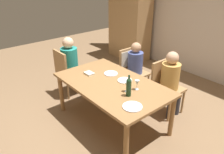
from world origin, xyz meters
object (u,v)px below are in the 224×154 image
(armoire_cabinet, at_px, (130,18))
(person_man_bearded, at_px, (71,62))
(person_woman_host, at_px, (171,79))
(wine_glass_near_left, at_px, (137,83))
(dinner_plate_guest_left, at_px, (125,80))
(wine_bottle_tall_green, at_px, (129,87))
(dinner_plate_host, at_px, (111,73))
(dinner_plate_guest_right, at_px, (132,107))
(handbag, at_px, (147,96))
(person_man_guest, at_px, (136,66))
(chair_far_right, at_px, (165,83))
(chair_far_left, at_px, (131,65))
(chair_left_end, at_px, (66,69))
(dining_table, at_px, (112,87))
(wine_glass_centre, at_px, (127,85))

(armoire_cabinet, distance_m, person_man_bearded, 2.41)
(person_woman_host, height_order, wine_glass_near_left, person_woman_host)
(person_woman_host, distance_m, dinner_plate_guest_left, 0.80)
(wine_bottle_tall_green, distance_m, dinner_plate_host, 0.75)
(dinner_plate_guest_right, bearing_deg, person_man_bearded, 172.63)
(dinner_plate_guest_left, height_order, handbag, dinner_plate_guest_left)
(dinner_plate_guest_right, bearing_deg, dinner_plate_guest_left, 144.68)
(person_man_guest, distance_m, handbag, 0.61)
(chair_far_right, distance_m, person_man_bearded, 1.82)
(handbag, bearing_deg, dinner_plate_guest_right, -57.53)
(chair_far_left, distance_m, person_man_guest, 0.15)
(person_woman_host, xyz_separation_m, person_man_guest, (-0.80, 0.00, -0.02))
(wine_glass_near_left, bearing_deg, wine_bottle_tall_green, -76.91)
(person_woman_host, height_order, wine_bottle_tall_green, person_woman_host)
(dinner_plate_guest_left, bearing_deg, chair_far_left, 130.08)
(wine_glass_near_left, bearing_deg, person_man_guest, 134.77)
(wine_bottle_tall_green, bearing_deg, chair_far_right, 96.96)
(chair_left_end, bearing_deg, wine_bottle_tall_green, 0.63)
(person_woman_host, height_order, person_man_guest, person_woman_host)
(dinner_plate_guest_right, bearing_deg, chair_far_right, 107.45)
(dining_table, distance_m, chair_far_right, 0.97)
(chair_left_end, distance_m, person_man_guest, 1.35)
(person_man_bearded, bearing_deg, chair_far_left, 49.84)
(wine_glass_near_left, xyz_separation_m, dinner_plate_host, (-0.64, 0.05, -0.10))
(chair_left_end, height_order, dinner_plate_guest_right, chair_left_end)
(armoire_cabinet, xyz_separation_m, person_man_guest, (1.62, -1.37, -0.47))
(dinner_plate_host, bearing_deg, dining_table, -36.49)
(chair_far_right, xyz_separation_m, person_man_bearded, (-1.59, -0.89, 0.13))
(person_man_guest, bearing_deg, dinner_plate_host, 9.28)
(chair_left_end, xyz_separation_m, wine_glass_near_left, (1.66, 0.23, 0.30))
(chair_far_left, bearing_deg, dinner_plate_host, 20.34)
(armoire_cabinet, xyz_separation_m, person_woman_host, (2.42, -1.37, -0.45))
(person_man_bearded, bearing_deg, wine_glass_near_left, 4.09)
(dining_table, xyz_separation_m, person_man_guest, (-0.38, 0.91, -0.02))
(wine_glass_centre, bearing_deg, person_man_guest, 127.69)
(chair_left_end, bearing_deg, chair_far_left, 53.20)
(person_woman_host, xyz_separation_m, wine_glass_centre, (-0.09, -0.92, 0.18))
(dinner_plate_guest_right, bearing_deg, chair_far_left, 136.48)
(wine_glass_near_left, xyz_separation_m, wine_glass_centre, (-0.05, -0.15, 0.00))
(armoire_cabinet, height_order, chair_far_left, armoire_cabinet)
(armoire_cabinet, height_order, person_man_bearded, armoire_cabinet)
(chair_far_left, xyz_separation_m, dinner_plate_guest_left, (0.60, -0.71, 0.14))
(chair_left_end, distance_m, handbag, 1.63)
(chair_left_end, bearing_deg, armoire_cabinet, 106.91)
(wine_glass_centre, bearing_deg, dinner_plate_guest_left, 141.70)
(chair_far_right, relative_size, chair_far_left, 1.00)
(person_man_guest, bearing_deg, wine_glass_centre, 37.69)
(person_man_guest, relative_size, dinner_plate_guest_right, 4.24)
(chair_left_end, distance_m, wine_bottle_tall_green, 1.74)
(wine_glass_near_left, bearing_deg, person_woman_host, 86.80)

